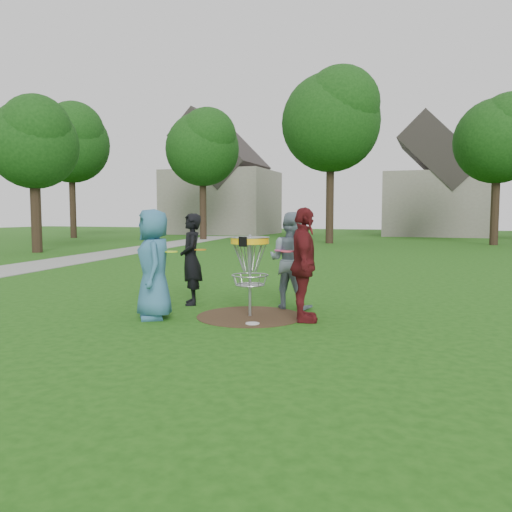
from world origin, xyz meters
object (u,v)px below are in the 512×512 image
(player_blue, at_px, (154,264))
(player_black, at_px, (191,259))
(player_grey, at_px, (291,260))
(disc_golf_basket, at_px, (250,256))
(player_maroon, at_px, (304,265))

(player_blue, distance_m, player_black, 1.37)
(player_grey, bearing_deg, player_black, 16.76)
(player_grey, bearing_deg, player_blue, 49.85)
(player_grey, bearing_deg, disc_golf_basket, 73.70)
(player_black, bearing_deg, disc_golf_basket, 35.03)
(player_blue, distance_m, player_grey, 2.48)
(player_black, bearing_deg, player_maroon, 42.67)
(player_maroon, relative_size, disc_golf_basket, 1.33)
(player_grey, bearing_deg, player_maroon, 124.94)
(player_black, xyz_separation_m, player_maroon, (2.39, -0.75, 0.05))
(player_black, bearing_deg, player_blue, -29.15)
(disc_golf_basket, bearing_deg, player_grey, 65.13)
(player_maroon, distance_m, disc_golf_basket, 0.95)
(player_blue, distance_m, player_maroon, 2.45)
(player_black, xyz_separation_m, player_grey, (1.88, 0.27, 0.01))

